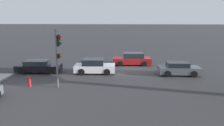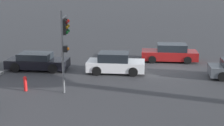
{
  "view_description": "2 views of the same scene",
  "coord_description": "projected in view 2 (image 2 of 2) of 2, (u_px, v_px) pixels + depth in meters",
  "views": [
    {
      "loc": [
        0.81,
        24.15,
        5.79
      ],
      "look_at": [
        1.94,
        2.98,
        1.29
      ],
      "focal_mm": 35.0,
      "sensor_mm": 36.0,
      "label": 1
    },
    {
      "loc": [
        0.94,
        23.99,
        6.12
      ],
      "look_at": [
        3.82,
        3.83,
        1.15
      ],
      "focal_mm": 50.0,
      "sensor_mm": 36.0,
      "label": 2
    }
  ],
  "objects": [
    {
      "name": "crossing_car_2",
      "position": [
        115.0,
        63.0,
        22.77
      ],
      "size": [
        4.23,
        2.12,
        1.5
      ],
      "rotation": [
        0.0,
        0.0,
        3.18
      ],
      "color": "silver",
      "rests_on": "ground_plane"
    },
    {
      "name": "crossing_car_0",
      "position": [
        170.0,
        53.0,
        26.32
      ],
      "size": [
        4.69,
        2.16,
        1.49
      ],
      "rotation": [
        0.0,
        0.0,
        0.04
      ],
      "color": "maroon",
      "rests_on": "ground_plane"
    },
    {
      "name": "ground_plane",
      "position": [
        167.0,
        67.0,
        24.4
      ],
      "size": [
        300.0,
        300.0,
        0.0
      ],
      "primitive_type": "plane",
      "color": "#333335"
    },
    {
      "name": "fire_hydrant",
      "position": [
        25.0,
        83.0,
        18.78
      ],
      "size": [
        0.22,
        0.22,
        0.92
      ],
      "color": "red",
      "rests_on": "ground_plane"
    },
    {
      "name": "crossing_car_1",
      "position": [
        37.0,
        62.0,
        23.57
      ],
      "size": [
        4.64,
        2.07,
        1.3
      ],
      "rotation": [
        0.0,
        0.0,
        3.17
      ],
      "color": "black",
      "rests_on": "ground_plane"
    },
    {
      "name": "traffic_signal",
      "position": [
        64.0,
        35.0,
        18.49
      ],
      "size": [
        0.84,
        2.49,
        4.86
      ],
      "rotation": [
        0.0,
        0.0,
        3.3
      ],
      "color": "#515456",
      "rests_on": "ground_plane"
    }
  ]
}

